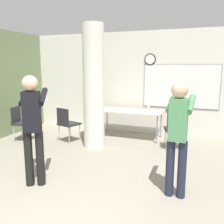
# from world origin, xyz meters

# --- Properties ---
(wall_back) EXTENTS (8.00, 0.15, 2.80)m
(wall_back) POSITION_xyz_m (0.02, 5.06, 1.40)
(wall_back) COLOR silver
(wall_back) RESTS_ON ground_plane
(support_pillar) EXTENTS (0.48, 0.48, 2.80)m
(support_pillar) POSITION_xyz_m (-0.86, 3.42, 1.40)
(support_pillar) COLOR silver
(support_pillar) RESTS_ON ground_plane
(folding_table) EXTENTS (1.66, 0.70, 0.73)m
(folding_table) POSITION_xyz_m (-0.30, 4.46, 0.68)
(folding_table) COLOR beige
(folding_table) RESTS_ON ground_plane
(bottle_on_table) EXTENTS (0.07, 0.07, 0.25)m
(bottle_on_table) POSITION_xyz_m (0.16, 4.57, 0.82)
(bottle_on_table) COLOR silver
(bottle_on_table) RESTS_ON folding_table
(chair_by_left_wall) EXTENTS (0.51, 0.51, 0.87)m
(chair_by_left_wall) POSITION_xyz_m (-2.80, 3.21, 0.51)
(chair_by_left_wall) COLOR #232328
(chair_by_left_wall) RESTS_ON ground_plane
(chair_table_right) EXTENTS (0.54, 0.54, 0.87)m
(chair_table_right) POSITION_xyz_m (0.93, 3.89, 0.51)
(chair_table_right) COLOR #232328
(chair_table_right) RESTS_ON ground_plane
(chair_near_pillar) EXTENTS (0.55, 0.55, 0.87)m
(chair_near_pillar) POSITION_xyz_m (-1.64, 3.50, 0.51)
(chair_near_pillar) COLOR #232328
(chair_near_pillar) RESTS_ON ground_plane
(person_playing_side) EXTENTS (0.38, 0.66, 1.68)m
(person_playing_side) POSITION_xyz_m (1.21, 1.79, 0.99)
(person_playing_side) COLOR #1E2338
(person_playing_side) RESTS_ON ground_plane
(person_playing_front) EXTENTS (0.59, 0.70, 1.74)m
(person_playing_front) POSITION_xyz_m (-0.94, 1.35, 1.03)
(person_playing_front) COLOR black
(person_playing_front) RESTS_ON ground_plane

